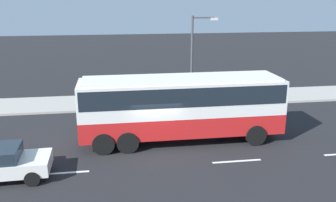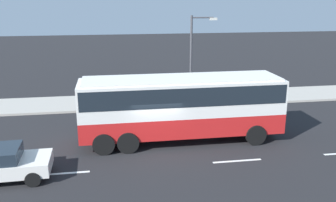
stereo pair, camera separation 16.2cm
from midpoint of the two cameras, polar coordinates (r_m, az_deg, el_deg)
ground_plane at (r=19.41m, az=-1.64°, el=-7.15°), size 120.00×120.00×0.00m
sidewalk_curb at (r=27.58m, az=-3.89°, el=0.03°), size 80.00×4.00×0.15m
lane_centreline at (r=17.30m, az=-2.49°, el=-10.15°), size 30.47×0.16×0.01m
coach_bus at (r=19.60m, az=2.33°, el=-0.18°), size 10.72×2.78×3.51m
pedestrian_near_curb at (r=26.92m, az=-11.76°, el=1.76°), size 0.32×0.32×1.77m
street_lamp at (r=25.90m, az=4.35°, el=7.34°), size 1.85×0.24×6.20m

